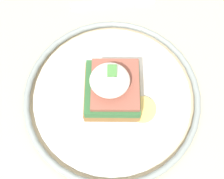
% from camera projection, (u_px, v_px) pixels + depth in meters
% --- Properties ---
extents(ground_plane, '(6.00, 6.00, 0.00)m').
position_uv_depth(ground_plane, '(106.00, 162.00, 1.15)').
color(ground_plane, '#B2ADA3').
extents(dining_table, '(1.00, 0.70, 0.76)m').
position_uv_depth(dining_table, '(99.00, 118.00, 0.56)').
color(dining_table, '#C6B28E').
rests_on(dining_table, ground_plane).
extents(plate, '(0.27, 0.27, 0.02)m').
position_uv_depth(plate, '(112.00, 96.00, 0.43)').
color(plate, silver).
rests_on(plate, dining_table).
extents(sandwich, '(0.09, 0.11, 0.08)m').
position_uv_depth(sandwich, '(112.00, 88.00, 0.39)').
color(sandwich, olive).
rests_on(sandwich, plate).
extents(fork, '(0.04, 0.15, 0.00)m').
position_uv_depth(fork, '(117.00, 2.00, 0.50)').
color(fork, silver).
rests_on(fork, dining_table).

